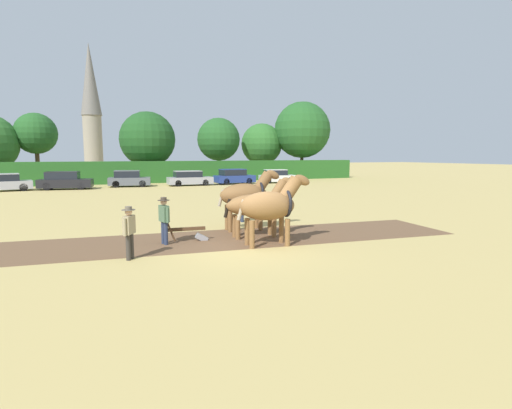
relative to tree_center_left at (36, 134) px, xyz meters
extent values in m
plane|color=tan|center=(9.54, -37.85, -5.36)|extent=(240.00, 240.00, 0.00)
cube|color=brown|center=(7.10, -35.97, -5.36)|extent=(22.20, 5.91, 0.01)
cube|color=#286023|center=(9.54, -4.89, -4.17)|extent=(55.95, 1.26, 2.39)
cylinder|color=#4C3823|center=(0.00, 0.00, -3.28)|extent=(0.44, 0.44, 4.17)
sphere|color=#235623|center=(0.00, 0.00, 0.03)|extent=(4.44, 4.44, 4.44)
cylinder|color=#423323|center=(11.62, -1.71, -3.80)|extent=(0.44, 0.44, 3.12)
sphere|color=#1E4C1E|center=(11.62, -1.71, -0.48)|extent=(6.40, 6.40, 6.40)
cylinder|color=#423323|center=(20.64, -0.74, -3.59)|extent=(0.44, 0.44, 3.55)
sphere|color=#235623|center=(20.64, -0.74, -0.32)|extent=(5.43, 5.43, 5.43)
cylinder|color=brown|center=(27.09, 0.21, -3.87)|extent=(0.44, 0.44, 3.00)
sphere|color=#2D6628|center=(27.09, 0.21, -0.83)|extent=(5.57, 5.57, 5.57)
cylinder|color=#423323|center=(31.91, -2.39, -3.20)|extent=(0.44, 0.44, 4.34)
sphere|color=#235623|center=(31.91, -2.39, 1.04)|extent=(7.50, 7.50, 7.50)
cylinder|color=gray|center=(6.28, 21.81, -0.63)|extent=(2.95, 2.95, 9.47)
cone|color=slate|center=(6.28, 21.81, 9.89)|extent=(3.24, 3.24, 11.58)
ellipsoid|color=brown|center=(10.22, -37.79, -4.00)|extent=(2.03, 1.22, 0.98)
cylinder|color=brown|center=(10.87, -37.57, -4.90)|extent=(0.18, 0.18, 0.93)
cylinder|color=brown|center=(10.81, -38.14, -4.90)|extent=(0.18, 0.18, 0.93)
cylinder|color=brown|center=(9.62, -37.44, -4.90)|extent=(0.18, 0.18, 0.93)
cylinder|color=brown|center=(9.56, -38.00, -4.90)|extent=(0.18, 0.18, 0.93)
cylinder|color=brown|center=(11.03, -37.87, -3.46)|extent=(0.92, 0.55, 0.97)
ellipsoid|color=brown|center=(11.48, -37.92, -3.15)|extent=(0.70, 0.33, 0.54)
cube|color=gray|center=(11.23, -37.90, -3.26)|extent=(0.45, 0.13, 0.60)
cylinder|color=gray|center=(9.30, -37.69, -4.10)|extent=(0.31, 0.15, 0.71)
torus|color=black|center=(10.89, -37.86, -3.92)|extent=(0.21, 0.99, 0.98)
ellipsoid|color=brown|center=(10.37, -36.32, -4.14)|extent=(2.26, 1.07, 0.80)
cylinder|color=brown|center=(11.10, -36.16, -4.93)|extent=(0.18, 0.18, 0.86)
cylinder|color=brown|center=(11.05, -36.62, -4.93)|extent=(0.18, 0.18, 0.86)
cylinder|color=brown|center=(9.69, -36.01, -4.93)|extent=(0.18, 0.18, 0.86)
cylinder|color=brown|center=(9.64, -36.47, -4.93)|extent=(0.18, 0.18, 0.86)
cylinder|color=brown|center=(11.29, -36.41, -3.64)|extent=(0.84, 0.46, 0.93)
ellipsoid|color=brown|center=(11.74, -36.46, -3.32)|extent=(0.70, 0.33, 0.54)
cube|color=black|center=(11.49, -36.43, -3.47)|extent=(0.45, 0.13, 0.60)
cylinder|color=black|center=(9.34, -36.21, -4.23)|extent=(0.31, 0.15, 0.71)
torus|color=black|center=(11.13, -36.40, -4.08)|extent=(0.20, 0.84, 0.83)
ellipsoid|color=brown|center=(10.52, -34.84, -3.90)|extent=(2.07, 1.18, 0.93)
cylinder|color=brown|center=(11.19, -34.64, -4.84)|extent=(0.18, 0.18, 1.05)
cylinder|color=brown|center=(11.14, -35.18, -4.84)|extent=(0.18, 0.18, 1.05)
cylinder|color=brown|center=(9.91, -34.51, -4.84)|extent=(0.18, 0.18, 1.05)
cylinder|color=brown|center=(9.86, -35.04, -4.84)|extent=(0.18, 0.18, 1.05)
cylinder|color=brown|center=(11.36, -34.93, -3.40)|extent=(0.87, 0.52, 0.92)
ellipsoid|color=brown|center=(11.78, -34.97, -3.10)|extent=(0.70, 0.33, 0.54)
cube|color=gray|center=(11.55, -34.95, -3.20)|extent=(0.43, 0.12, 0.57)
cylinder|color=gray|center=(9.59, -34.74, -4.00)|extent=(0.31, 0.15, 0.71)
torus|color=black|center=(11.21, -34.91, -3.83)|extent=(0.21, 0.95, 0.94)
cube|color=#4C331E|center=(7.84, -36.05, -4.91)|extent=(1.35, 0.24, 0.12)
cube|color=#939399|center=(8.38, -36.11, -5.26)|extent=(0.50, 0.25, 0.39)
cylinder|color=#4C331E|center=(7.26, -35.79, -4.81)|extent=(0.40, 0.10, 0.96)
cylinder|color=#4C331E|center=(7.22, -36.19, -4.81)|extent=(0.40, 0.10, 0.96)
cylinder|color=#28334C|center=(7.00, -36.11, -4.97)|extent=(0.14, 0.14, 0.80)
cylinder|color=#28334C|center=(7.06, -36.31, -4.97)|extent=(0.14, 0.14, 0.80)
cube|color=#4C6B4C|center=(7.03, -36.21, -4.29)|extent=(0.31, 0.50, 0.56)
sphere|color=tan|center=(7.03, -36.21, -3.89)|extent=(0.22, 0.22, 0.22)
cylinder|color=#4C6B4C|center=(6.96, -35.94, -4.31)|extent=(0.09, 0.09, 0.53)
cylinder|color=#4C6B4C|center=(7.10, -36.48, -4.31)|extent=(0.09, 0.09, 0.53)
cylinder|color=#42382D|center=(7.03, -36.21, -3.83)|extent=(0.41, 0.41, 0.02)
cylinder|color=#42382D|center=(7.03, -36.21, -3.78)|extent=(0.21, 0.21, 0.10)
cylinder|color=#28334C|center=(11.19, -32.78, -4.97)|extent=(0.14, 0.14, 0.79)
cylinder|color=#28334C|center=(11.19, -32.98, -4.97)|extent=(0.14, 0.14, 0.79)
cube|color=#4C6B4C|center=(11.19, -32.88, -4.29)|extent=(0.21, 0.47, 0.56)
sphere|color=tan|center=(11.19, -32.88, -3.90)|extent=(0.21, 0.21, 0.21)
cylinder|color=#4C6B4C|center=(11.20, -32.60, -4.32)|extent=(0.09, 0.09, 0.53)
cylinder|color=#4C6B4C|center=(11.18, -33.16, -4.32)|extent=(0.09, 0.09, 0.53)
cylinder|color=#38332D|center=(5.76, -37.75, -4.98)|extent=(0.14, 0.14, 0.77)
cylinder|color=#38332D|center=(5.65, -37.92, -4.98)|extent=(0.14, 0.14, 0.77)
cube|color=tan|center=(5.71, -37.83, -4.32)|extent=(0.41, 0.49, 0.54)
sphere|color=tan|center=(5.71, -37.83, -3.94)|extent=(0.21, 0.21, 0.21)
cylinder|color=tan|center=(5.85, -37.60, -4.35)|extent=(0.09, 0.09, 0.51)
cylinder|color=tan|center=(5.56, -38.06, -4.35)|extent=(0.09, 0.09, 0.51)
cylinder|color=#665B4C|center=(5.71, -37.83, -3.88)|extent=(0.40, 0.40, 0.02)
cylinder|color=#665B4C|center=(5.71, -37.83, -3.83)|extent=(0.20, 0.20, 0.10)
cube|color=#A8A8B2|center=(-1.52, -10.26, -4.84)|extent=(4.10, 2.39, 0.69)
cube|color=black|center=(-1.71, -10.29, -4.21)|extent=(2.55, 1.95, 0.57)
cube|color=#A8A8B2|center=(-1.71, -10.29, -3.89)|extent=(2.55, 1.95, 0.06)
cylinder|color=black|center=(-0.48, -9.30, -5.04)|extent=(0.68, 0.33, 0.65)
cylinder|color=black|center=(-0.21, -10.81, -5.04)|extent=(0.68, 0.33, 0.65)
cube|color=black|center=(3.06, -10.36, -4.81)|extent=(4.69, 2.47, 0.74)
cube|color=black|center=(2.84, -10.32, -4.13)|extent=(2.90, 2.01, 0.62)
cube|color=black|center=(2.84, -10.32, -3.79)|extent=(2.90, 2.01, 0.06)
cylinder|color=black|center=(4.55, -9.80, -5.04)|extent=(0.69, 0.32, 0.66)
cylinder|color=black|center=(4.30, -11.35, -5.04)|extent=(0.69, 0.32, 0.66)
cylinder|color=black|center=(1.81, -9.37, -5.04)|extent=(0.69, 0.32, 0.66)
cylinder|color=black|center=(1.57, -10.92, -5.04)|extent=(0.69, 0.32, 0.66)
cube|color=#565B66|center=(8.65, -9.49, -4.82)|extent=(4.14, 2.43, 0.73)
cube|color=black|center=(8.46, -9.46, -4.15)|extent=(2.57, 2.00, 0.61)
cube|color=#565B66|center=(8.46, -9.46, -3.81)|extent=(2.57, 2.00, 0.06)
cylinder|color=black|center=(9.98, -8.89, -5.04)|extent=(0.68, 0.32, 0.65)
cylinder|color=black|center=(9.72, -10.48, -5.04)|extent=(0.68, 0.32, 0.65)
cylinder|color=black|center=(7.59, -8.50, -5.04)|extent=(0.68, 0.32, 0.65)
cylinder|color=black|center=(7.33, -10.09, -5.04)|extent=(0.68, 0.32, 0.65)
cube|color=#9E9EA8|center=(14.41, -10.36, -4.85)|extent=(4.44, 1.87, 0.69)
cube|color=black|center=(14.19, -10.36, -4.22)|extent=(2.67, 1.67, 0.57)
cube|color=#9E9EA8|center=(14.19, -10.36, -3.90)|extent=(2.67, 1.67, 0.06)
cylinder|color=black|center=(15.79, -9.58, -5.05)|extent=(0.63, 0.23, 0.63)
cylinder|color=black|center=(15.77, -11.17, -5.05)|extent=(0.63, 0.23, 0.63)
cylinder|color=black|center=(13.05, -9.54, -5.05)|extent=(0.63, 0.23, 0.63)
cylinder|color=black|center=(13.03, -11.14, -5.05)|extent=(0.63, 0.23, 0.63)
cube|color=navy|center=(19.30, -10.07, -4.82)|extent=(4.35, 2.18, 0.74)
cube|color=black|center=(19.09, -10.09, -4.14)|extent=(2.65, 1.86, 0.62)
cube|color=navy|center=(19.09, -10.09, -3.80)|extent=(2.65, 1.86, 0.06)
cylinder|color=black|center=(20.54, -9.15, -5.04)|extent=(0.67, 0.27, 0.66)
cylinder|color=black|center=(20.67, -10.78, -5.04)|extent=(0.67, 0.27, 0.66)
cylinder|color=black|center=(17.94, -9.36, -5.04)|extent=(0.67, 0.27, 0.66)
cylinder|color=black|center=(18.07, -10.98, -5.04)|extent=(0.67, 0.27, 0.66)
cube|color=silver|center=(24.18, -10.48, -4.84)|extent=(4.16, 2.47, 0.68)
cube|color=black|center=(23.99, -10.44, -4.22)|extent=(2.60, 1.99, 0.56)
cube|color=silver|center=(23.99, -10.44, -3.91)|extent=(2.60, 1.99, 0.06)
cylinder|color=black|center=(25.51, -9.97, -5.04)|extent=(0.69, 0.34, 0.65)
cylinder|color=black|center=(25.21, -11.46, -5.04)|extent=(0.69, 0.34, 0.65)
cylinder|color=black|center=(23.14, -9.49, -5.04)|extent=(0.69, 0.34, 0.65)
cylinder|color=black|center=(22.84, -10.98, -5.04)|extent=(0.69, 0.34, 0.65)
camera|label=1|loc=(4.55, -49.93, -2.28)|focal=28.00mm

